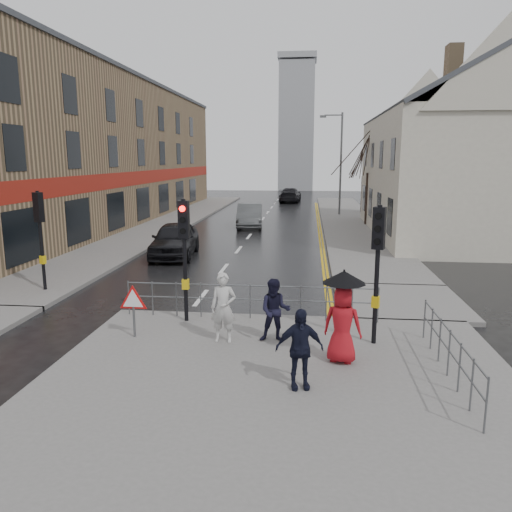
% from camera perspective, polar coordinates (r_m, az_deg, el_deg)
% --- Properties ---
extents(ground, '(120.00, 120.00, 0.00)m').
position_cam_1_polar(ground, '(14.13, -8.91, -8.06)').
color(ground, black).
rests_on(ground, ground).
extents(near_pavement, '(10.00, 9.00, 0.14)m').
position_cam_1_polar(near_pavement, '(10.43, 2.53, -14.68)').
color(near_pavement, '#605E5B').
rests_on(near_pavement, ground).
extents(left_pavement, '(4.00, 44.00, 0.14)m').
position_cam_1_polar(left_pavement, '(37.53, -9.52, 4.01)').
color(left_pavement, '#605E5B').
rests_on(left_pavement, ground).
extents(right_pavement, '(4.00, 40.00, 0.14)m').
position_cam_1_polar(right_pavement, '(38.26, 10.49, 4.11)').
color(right_pavement, '#605E5B').
rests_on(right_pavement, ground).
extents(pavement_bridge_right, '(4.00, 4.20, 0.14)m').
position_cam_1_polar(pavement_bridge_right, '(16.77, 16.03, -5.03)').
color(pavement_bridge_right, '#605E5B').
rests_on(pavement_bridge_right, ground).
extents(building_left_terrace, '(8.00, 42.00, 10.00)m').
position_cam_1_polar(building_left_terrace, '(38.19, -18.30, 11.15)').
color(building_left_terrace, '#8A714F').
rests_on(building_left_terrace, ground).
extents(building_right_cream, '(9.00, 16.40, 10.10)m').
position_cam_1_polar(building_right_cream, '(32.01, 21.78, 10.64)').
color(building_right_cream, beige).
rests_on(building_right_cream, ground).
extents(church_tower, '(5.00, 5.00, 18.00)m').
position_cam_1_polar(church_tower, '(75.03, 4.65, 14.42)').
color(church_tower, gray).
rests_on(church_tower, ground).
extents(traffic_signal_near_left, '(0.28, 0.27, 3.40)m').
position_cam_1_polar(traffic_signal_near_left, '(13.66, -8.20, 1.95)').
color(traffic_signal_near_left, black).
rests_on(traffic_signal_near_left, near_pavement).
extents(traffic_signal_near_right, '(0.34, 0.33, 3.40)m').
position_cam_1_polar(traffic_signal_near_right, '(12.18, 13.76, 0.63)').
color(traffic_signal_near_right, black).
rests_on(traffic_signal_near_right, near_pavement).
extents(traffic_signal_far_left, '(0.34, 0.33, 3.40)m').
position_cam_1_polar(traffic_signal_far_left, '(18.40, -23.47, 3.49)').
color(traffic_signal_far_left, black).
rests_on(traffic_signal_far_left, left_pavement).
extents(guard_railing_front, '(7.14, 0.04, 1.00)m').
position_cam_1_polar(guard_railing_front, '(14.08, -0.67, -4.33)').
color(guard_railing_front, '#595B5E').
rests_on(guard_railing_front, near_pavement).
extents(guard_railing_side, '(0.04, 4.54, 1.00)m').
position_cam_1_polar(guard_railing_side, '(11.20, 21.25, -9.31)').
color(guard_railing_side, '#595B5E').
rests_on(guard_railing_side, near_pavement).
extents(warning_sign, '(0.80, 0.07, 1.35)m').
position_cam_1_polar(warning_sign, '(12.95, -13.86, -5.20)').
color(warning_sign, '#595B5E').
rests_on(warning_sign, near_pavement).
extents(street_lamp, '(1.83, 0.25, 8.00)m').
position_cam_1_polar(street_lamp, '(40.94, 9.44, 11.10)').
color(street_lamp, '#595B5E').
rests_on(street_lamp, right_pavement).
extents(tree_near, '(2.40, 2.40, 6.58)m').
position_cam_1_polar(tree_near, '(35.10, 12.81, 11.70)').
color(tree_near, '#2E1F19').
rests_on(tree_near, right_pavement).
extents(tree_far, '(2.40, 2.40, 5.64)m').
position_cam_1_polar(tree_far, '(43.11, 12.22, 10.61)').
color(tree_far, '#2E1F19').
rests_on(tree_far, right_pavement).
extents(pedestrian_a, '(0.64, 0.43, 1.73)m').
position_cam_1_polar(pedestrian_a, '(12.32, -3.75, -5.90)').
color(pedestrian_a, '#B5B4B1').
rests_on(pedestrian_a, near_pavement).
extents(pedestrian_b, '(0.78, 0.61, 1.59)m').
position_cam_1_polar(pedestrian_b, '(12.32, 2.20, -6.25)').
color(pedestrian_b, black).
rests_on(pedestrian_b, near_pavement).
extents(pedestrian_with_umbrella, '(0.96, 0.96, 2.08)m').
position_cam_1_polar(pedestrian_with_umbrella, '(11.17, 9.89, -6.45)').
color(pedestrian_with_umbrella, '#A5131B').
rests_on(pedestrian_with_umbrella, near_pavement).
extents(pedestrian_d, '(1.01, 0.58, 1.62)m').
position_cam_1_polar(pedestrian_d, '(9.94, 4.99, -10.51)').
color(pedestrian_d, black).
rests_on(pedestrian_d, near_pavement).
extents(car_parked, '(2.37, 4.95, 1.63)m').
position_cam_1_polar(car_parked, '(24.00, -9.27, 1.87)').
color(car_parked, black).
rests_on(car_parked, ground).
extents(car_mid, '(2.09, 4.88, 1.56)m').
position_cam_1_polar(car_mid, '(33.99, -0.72, 4.64)').
color(car_mid, '#46494B').
rests_on(car_mid, ground).
extents(car_far, '(2.33, 5.31, 1.52)m').
position_cam_1_polar(car_far, '(53.72, 3.93, 6.97)').
color(car_far, black).
rests_on(car_far, ground).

